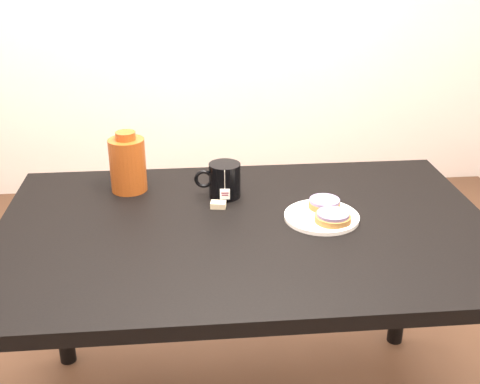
# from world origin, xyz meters

# --- Properties ---
(table) EXTENTS (1.40, 0.90, 0.75)m
(table) POSITION_xyz_m (0.00, 0.00, 0.67)
(table) COLOR black
(table) RESTS_ON ground_plane
(plate) EXTENTS (0.21, 0.21, 0.02)m
(plate) POSITION_xyz_m (0.22, 0.02, 0.76)
(plate) COLOR white
(plate) RESTS_ON table
(bagel_back) EXTENTS (0.12, 0.12, 0.03)m
(bagel_back) POSITION_xyz_m (0.24, 0.07, 0.77)
(bagel_back) COLOR brown
(bagel_back) RESTS_ON plate
(bagel_front) EXTENTS (0.14, 0.14, 0.03)m
(bagel_front) POSITION_xyz_m (0.24, -0.02, 0.77)
(bagel_front) COLOR brown
(bagel_front) RESTS_ON plate
(mug) EXTENTS (0.15, 0.11, 0.11)m
(mug) POSITION_xyz_m (-0.05, 0.20, 0.80)
(mug) COLOR black
(mug) RESTS_ON table
(teabag_pouch) EXTENTS (0.05, 0.04, 0.02)m
(teabag_pouch) POSITION_xyz_m (-0.07, 0.12, 0.76)
(teabag_pouch) COLOR #C6B793
(teabag_pouch) RESTS_ON table
(bagel_package) EXTENTS (0.15, 0.15, 0.19)m
(bagel_package) POSITION_xyz_m (-0.34, 0.28, 0.84)
(bagel_package) COLOR #69280D
(bagel_package) RESTS_ON table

